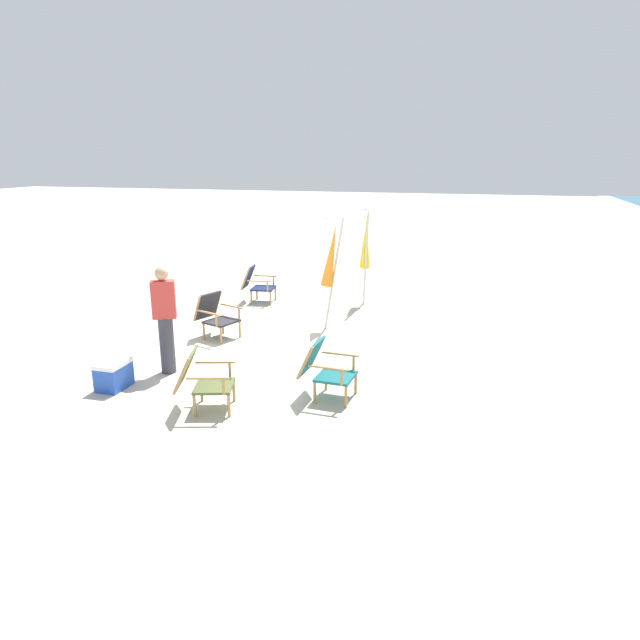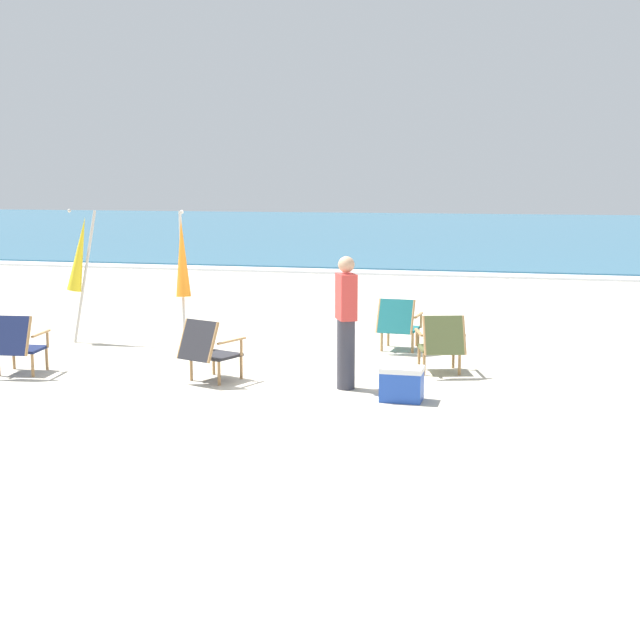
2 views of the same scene
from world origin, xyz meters
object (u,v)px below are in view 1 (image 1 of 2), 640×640
beach_chair_mid_center (256,283)px  beach_chair_back_right (325,367)px  beach_chair_front_right (201,378)px  cooler_box (114,375)px  umbrella_furled_yellow (366,243)px  beach_chair_front_left (215,314)px  umbrella_furled_orange (331,256)px  person_near_chairs (165,319)px

beach_chair_mid_center → beach_chair_back_right: size_ratio=1.01×
beach_chair_front_right → cooler_box: (-0.29, -1.52, -0.23)m
beach_chair_back_right → umbrella_furled_yellow: bearing=-174.9°
beach_chair_front_left → umbrella_furled_yellow: size_ratio=0.41×
beach_chair_back_right → umbrella_furled_yellow: umbrella_furled_yellow is taller
beach_chair_front_left → beach_chair_front_right: bearing=22.3°
beach_chair_front_left → umbrella_furled_orange: size_ratio=0.41×
umbrella_furled_yellow → person_near_chairs: 5.16m
beach_chair_front_right → beach_chair_mid_center: size_ratio=1.06×
beach_chair_front_right → beach_chair_back_right: (-0.80, 1.42, 0.00)m
beach_chair_mid_center → umbrella_furled_orange: 2.73m
beach_chair_front_right → beach_chair_back_right: beach_chair_back_right is taller
umbrella_furled_yellow → beach_chair_front_left: bearing=-36.3°
umbrella_furled_yellow → cooler_box: umbrella_furled_yellow is taller
umbrella_furled_yellow → cooler_box: (5.44, -2.51, -1.17)m
beach_chair_front_right → cooler_box: 1.57m
beach_chair_mid_center → cooler_box: size_ratio=1.65×
beach_chair_mid_center → beach_chair_front_right: bearing=14.5°
beach_chair_front_right → umbrella_furled_orange: 4.09m
person_near_chairs → umbrella_furled_yellow: bearing=156.0°
beach_chair_mid_center → person_near_chairs: size_ratio=0.50×
beach_chair_back_right → umbrella_furled_orange: umbrella_furled_orange is taller
beach_chair_back_right → cooler_box: bearing=-80.3°
beach_chair_front_right → person_near_chairs: 1.57m
beach_chair_front_left → beach_chair_back_right: size_ratio=1.07×
beach_chair_front_right → cooler_box: beach_chair_front_right is taller
beach_chair_back_right → person_near_chairs: person_near_chairs is taller
beach_chair_mid_center → beach_chair_back_right: 5.38m
umbrella_furled_orange → person_near_chairs: 3.43m
beach_chair_front_right → umbrella_furled_yellow: bearing=170.2°
beach_chair_front_right → beach_chair_front_left: bearing=-157.7°
beach_chair_mid_center → umbrella_furled_yellow: bearing=98.4°
umbrella_furled_orange → person_near_chairs: size_ratio=1.29×
beach_chair_front_left → beach_chair_mid_center: same height
umbrella_furled_yellow → beach_chair_mid_center: bearing=-81.6°
beach_chair_mid_center → beach_chair_back_right: bearing=31.5°
beach_chair_front_left → umbrella_furled_orange: 2.36m
person_near_chairs → beach_chair_front_left: bearing=-178.0°
beach_chair_front_right → beach_chair_front_left: size_ratio=1.00×
umbrella_furled_orange → cooler_box: umbrella_furled_orange is taller
beach_chair_front_right → beach_chair_mid_center: 5.56m
beach_chair_mid_center → person_near_chairs: bearing=3.9°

